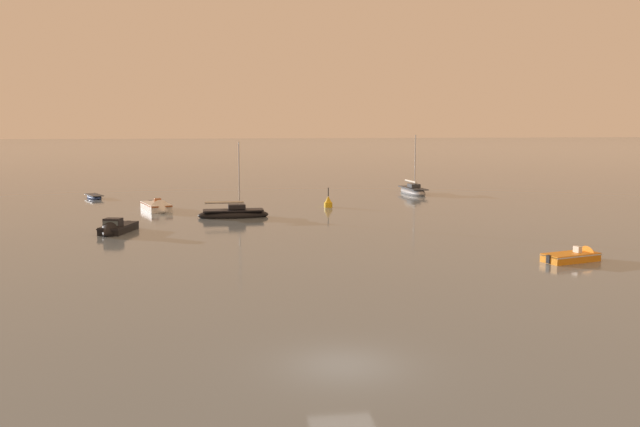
# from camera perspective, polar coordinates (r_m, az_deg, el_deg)

# --- Properties ---
(ground_plane) EXTENTS (800.00, 800.00, 0.00)m
(ground_plane) POSITION_cam_1_polar(r_m,az_deg,el_deg) (26.06, 2.00, -12.56)
(ground_plane) COLOR slate
(sailboat_moored_0) EXTENTS (2.66, 7.21, 7.93)m
(sailboat_moored_0) POSITION_cam_1_polar(r_m,az_deg,el_deg) (88.68, 7.77, 1.88)
(sailboat_moored_0) COLOR gray
(sailboat_moored_0) RESTS_ON ground
(motorboat_moored_0) EXTENTS (4.70, 2.72, 1.53)m
(motorboat_moored_0) POSITION_cam_1_polar(r_m,az_deg,el_deg) (48.06, 20.78, -3.45)
(motorboat_moored_0) COLOR orange
(motorboat_moored_0) RESTS_ON ground
(rowboat_moored_0) EXTENTS (2.95, 4.26, 0.64)m
(rowboat_moored_0) POSITION_cam_1_polar(r_m,az_deg,el_deg) (86.75, -18.35, 1.33)
(rowboat_moored_0) COLOR navy
(rowboat_moored_0) RESTS_ON ground
(motorboat_moored_2) EXTENTS (3.86, 6.39, 2.07)m
(motorboat_moored_2) POSITION_cam_1_polar(r_m,az_deg,el_deg) (72.19, -13.39, 0.42)
(motorboat_moored_2) COLOR white
(motorboat_moored_2) RESTS_ON ground
(sailboat_moored_1) EXTENTS (6.81, 2.24, 7.59)m
(sailboat_moored_1) POSITION_cam_1_polar(r_m,az_deg,el_deg) (66.11, -7.25, -0.04)
(sailboat_moored_1) COLOR black
(sailboat_moored_1) RESTS_ON ground
(motorboat_moored_3) EXTENTS (3.06, 5.38, 1.94)m
(motorboat_moored_3) POSITION_cam_1_polar(r_m,az_deg,el_deg) (58.39, -16.80, -1.33)
(motorboat_moored_3) COLOR black
(motorboat_moored_3) RESTS_ON ground
(channel_buoy) EXTENTS (0.90, 0.90, 2.30)m
(channel_buoy) POSITION_cam_1_polar(r_m,az_deg,el_deg) (73.52, 0.69, 0.89)
(channel_buoy) COLOR gold
(channel_buoy) RESTS_ON ground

